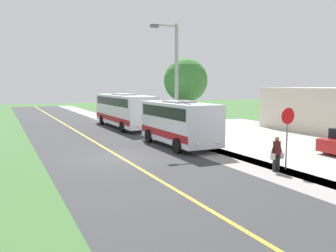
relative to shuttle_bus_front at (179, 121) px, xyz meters
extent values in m
plane|color=#3D6633|center=(4.49, 1.70, -1.60)|extent=(120.00, 120.00, 0.00)
cube|color=#333335|center=(4.49, 1.70, -1.60)|extent=(8.00, 100.00, 0.01)
cube|color=gray|center=(-0.71, 1.70, -1.60)|extent=(2.40, 100.00, 0.01)
cube|color=#B2ADA3|center=(-7.91, 4.70, -1.60)|extent=(14.00, 36.00, 0.01)
cube|color=gold|center=(4.49, 1.70, -1.59)|extent=(0.16, 100.00, 0.00)
cube|color=silver|center=(0.00, 0.00, -0.03)|extent=(2.37, 6.95, 2.45)
cube|color=maroon|center=(0.00, 0.00, -0.70)|extent=(2.41, 6.81, 0.44)
cube|color=black|center=(0.00, 0.00, 0.64)|extent=(2.41, 6.25, 0.70)
cube|color=gray|center=(0.00, 0.00, 1.25)|extent=(1.42, 2.08, 0.12)
cylinder|color=black|center=(-1.19, 2.15, -1.15)|extent=(0.25, 0.90, 0.90)
cylinder|color=black|center=(1.19, 2.15, -1.15)|extent=(0.25, 0.90, 0.90)
cylinder|color=black|center=(-1.19, -2.16, -1.15)|extent=(0.25, 0.90, 0.90)
cylinder|color=black|center=(1.19, -2.16, -1.15)|extent=(0.25, 0.90, 0.90)
sphere|color=#F2EACC|center=(-0.65, 3.49, -0.90)|extent=(0.20, 0.20, 0.20)
sphere|color=#F2EACC|center=(0.65, 3.49, -0.90)|extent=(0.20, 0.20, 0.20)
cube|color=white|center=(-0.05, -11.15, 0.07)|extent=(2.48, 10.47, 2.64)
cube|color=maroon|center=(-0.05, -11.15, -0.70)|extent=(2.52, 10.26, 0.44)
cube|color=black|center=(-0.05, -11.15, 0.84)|extent=(2.52, 9.42, 0.70)
cube|color=gray|center=(-0.05, -11.15, 1.45)|extent=(1.49, 3.14, 0.12)
cylinder|color=black|center=(-1.29, -7.91, -1.15)|extent=(0.25, 0.90, 0.90)
cylinder|color=black|center=(1.19, -7.91, -1.15)|extent=(0.25, 0.90, 0.90)
cylinder|color=black|center=(-1.29, -14.40, -1.15)|extent=(0.25, 0.90, 0.90)
cylinder|color=black|center=(1.19, -14.40, -1.15)|extent=(0.25, 0.90, 0.90)
sphere|color=#F2EACC|center=(-0.73, -5.90, -0.90)|extent=(0.20, 0.20, 0.20)
sphere|color=#F2EACC|center=(0.63, -5.90, -0.90)|extent=(0.20, 0.20, 0.20)
cylinder|color=#262628|center=(-1.06, 7.84, -1.22)|extent=(0.18, 0.18, 0.77)
cylinder|color=#262628|center=(-0.86, 7.84, -1.22)|extent=(0.18, 0.18, 0.77)
cylinder|color=#4C1919|center=(-0.96, 7.84, -0.52)|extent=(0.34, 0.34, 0.61)
sphere|color=#8C664C|center=(-0.96, 7.84, -0.11)|extent=(0.21, 0.21, 0.21)
cylinder|color=#4C1919|center=(-1.14, 7.84, -0.49)|extent=(0.27, 0.10, 0.56)
cube|color=beige|center=(-1.22, 7.89, -0.90)|extent=(0.20, 0.12, 0.28)
cylinder|color=#4C1919|center=(-0.77, 7.84, -0.49)|extent=(0.27, 0.10, 0.56)
cube|color=beige|center=(-0.70, 7.89, -0.90)|extent=(0.20, 0.12, 0.28)
cylinder|color=slate|center=(-1.61, 7.76, -0.50)|extent=(0.07, 0.07, 2.20)
cylinder|color=red|center=(-1.61, 7.78, 0.90)|extent=(0.76, 0.03, 0.76)
cylinder|color=#9E9EA3|center=(-0.51, -1.34, 2.35)|extent=(0.24, 0.24, 7.91)
cylinder|color=#9E9EA3|center=(0.29, -1.34, 6.16)|extent=(1.60, 0.14, 0.14)
cube|color=#59595B|center=(1.09, -1.34, 6.06)|extent=(0.50, 0.24, 0.20)
cylinder|color=black|center=(-6.73, 5.65, -1.28)|extent=(0.64, 0.23, 0.64)
cylinder|color=#4C3826|center=(-2.91, -4.50, -0.12)|extent=(0.36, 0.36, 2.97)
sphere|color=#387A33|center=(-2.91, -4.50, 2.65)|extent=(3.42, 3.42, 3.42)
camera|label=1|loc=(10.28, 19.92, 2.31)|focal=37.75mm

